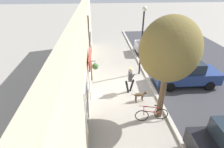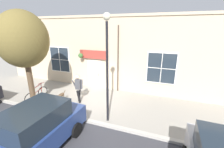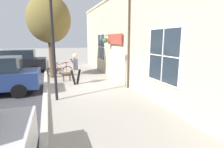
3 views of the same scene
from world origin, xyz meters
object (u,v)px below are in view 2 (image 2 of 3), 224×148
(pedestrian_walking, at_px, (78,86))
(parked_car_mid_block, at_px, (33,132))
(dog_on_leash, at_px, (60,96))
(street_lamp, at_px, (107,55))
(street_tree_by_curb, at_px, (24,41))
(leaning_bicycle, at_px, (37,94))

(pedestrian_walking, height_order, parked_car_mid_block, pedestrian_walking)
(dog_on_leash, distance_m, street_lamp, 4.45)
(street_tree_by_curb, relative_size, leaning_bicycle, 3.05)
(pedestrian_walking, height_order, dog_on_leash, pedestrian_walking)
(pedestrian_walking, bearing_deg, leaning_bicycle, -75.55)
(street_tree_by_curb, distance_m, street_lamp, 4.77)
(parked_car_mid_block, distance_m, street_lamp, 4.03)
(street_tree_by_curb, distance_m, leaning_bicycle, 3.40)
(street_tree_by_curb, height_order, street_lamp, street_tree_by_curb)
(dog_on_leash, bearing_deg, pedestrian_walking, 114.83)
(street_tree_by_curb, bearing_deg, pedestrian_walking, 116.34)
(parked_car_mid_block, bearing_deg, dog_on_leash, -154.54)
(dog_on_leash, relative_size, street_lamp, 0.21)
(street_lamp, bearing_deg, dog_on_leash, -101.86)
(pedestrian_walking, height_order, street_lamp, street_lamp)
(parked_car_mid_block, bearing_deg, pedestrian_walking, -170.70)
(dog_on_leash, height_order, parked_car_mid_block, parked_car_mid_block)
(pedestrian_walking, distance_m, leaning_bicycle, 2.84)
(pedestrian_walking, distance_m, parked_car_mid_block, 4.01)
(pedestrian_walking, relative_size, dog_on_leash, 1.66)
(dog_on_leash, height_order, street_tree_by_curb, street_tree_by_curb)
(leaning_bicycle, bearing_deg, street_tree_by_curb, 31.30)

